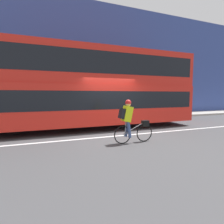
{
  "coord_description": "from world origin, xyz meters",
  "views": [
    {
      "loc": [
        -2.77,
        -6.92,
        1.74
      ],
      "look_at": [
        -0.13,
        0.11,
        1.0
      ],
      "focal_mm": 28.0,
      "sensor_mm": 36.0,
      "label": 1
    }
  ],
  "objects": [
    {
      "name": "trash_bin",
      "position": [
        0.32,
        4.93,
        0.65
      ],
      "size": [
        0.59,
        0.59,
        1.0
      ],
      "color": "#194C23",
      "rests_on": "sidewalk_curb"
    },
    {
      "name": "bus",
      "position": [
        -0.68,
        1.91,
        2.21
      ],
      "size": [
        11.04,
        2.61,
        3.99
      ],
      "color": "black",
      "rests_on": "ground_plane"
    },
    {
      "name": "building_facade",
      "position": [
        0.0,
        6.25,
        4.31
      ],
      "size": [
        60.0,
        0.3,
        8.61
      ],
      "color": "#33478C",
      "rests_on": "ground_plane"
    },
    {
      "name": "road_center_line",
      "position": [
        0.0,
        -0.19,
        0.0
      ],
      "size": [
        50.0,
        0.14,
        0.01
      ],
      "primitive_type": "cube",
      "color": "silver",
      "rests_on": "ground_plane"
    },
    {
      "name": "cyclist_on_bike",
      "position": [
        -0.0,
        -1.36,
        0.85
      ],
      "size": [
        1.54,
        0.32,
        1.57
      ],
      "color": "black",
      "rests_on": "ground_plane"
    },
    {
      "name": "sidewalk_curb",
      "position": [
        0.0,
        5.03,
        0.07
      ],
      "size": [
        60.0,
        2.13,
        0.15
      ],
      "color": "#A8A399",
      "rests_on": "ground_plane"
    },
    {
      "name": "street_sign_post",
      "position": [
        4.19,
        4.92,
        1.51
      ],
      "size": [
        0.36,
        0.09,
        2.44
      ],
      "color": "#59595B",
      "rests_on": "sidewalk_curb"
    },
    {
      "name": "ground_plane",
      "position": [
        0.0,
        0.0,
        0.0
      ],
      "size": [
        80.0,
        80.0,
        0.0
      ],
      "primitive_type": "plane",
      "color": "#424244"
    }
  ]
}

